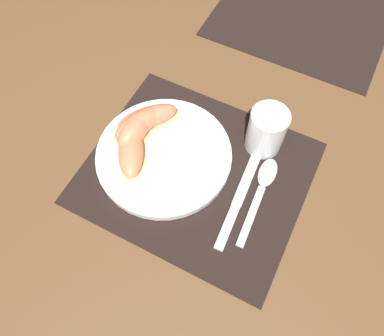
{
  "coord_description": "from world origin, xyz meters",
  "views": [
    {
      "loc": [
        0.14,
        -0.3,
        0.64
      ],
      "look_at": [
        -0.01,
        -0.01,
        0.02
      ],
      "focal_mm": 35.0,
      "sensor_mm": 36.0,
      "label": 1
    }
  ],
  "objects_px": {
    "citrus_wedge_0": "(148,119)",
    "plate": "(163,156)",
    "knife": "(239,198)",
    "citrus_wedge_1": "(139,125)",
    "fork": "(175,159)",
    "citrus_wedge_2": "(135,131)",
    "citrus_wedge_3": "(131,152)",
    "juice_glass": "(266,132)",
    "spoon": "(263,184)"
  },
  "relations": [
    {
      "from": "citrus_wedge_0",
      "to": "plate",
      "type": "bearing_deg",
      "value": -38.79
    },
    {
      "from": "plate",
      "to": "citrus_wedge_0",
      "type": "bearing_deg",
      "value": 141.21
    },
    {
      "from": "knife",
      "to": "citrus_wedge_1",
      "type": "distance_m",
      "value": 0.24
    },
    {
      "from": "plate",
      "to": "citrus_wedge_1",
      "type": "relative_size",
      "value": 2.13
    },
    {
      "from": "knife",
      "to": "fork",
      "type": "relative_size",
      "value": 1.46
    },
    {
      "from": "citrus_wedge_2",
      "to": "citrus_wedge_3",
      "type": "distance_m",
      "value": 0.04
    },
    {
      "from": "plate",
      "to": "citrus_wedge_2",
      "type": "height_order",
      "value": "citrus_wedge_2"
    },
    {
      "from": "fork",
      "to": "juice_glass",
      "type": "bearing_deg",
      "value": 41.83
    },
    {
      "from": "plate",
      "to": "knife",
      "type": "bearing_deg",
      "value": -4.35
    },
    {
      "from": "fork",
      "to": "citrus_wedge_3",
      "type": "distance_m",
      "value": 0.08
    },
    {
      "from": "knife",
      "to": "spoon",
      "type": "bearing_deg",
      "value": 58.65
    },
    {
      "from": "knife",
      "to": "fork",
      "type": "xyz_separation_m",
      "value": [
        -0.14,
        0.01,
        0.02
      ]
    },
    {
      "from": "juice_glass",
      "to": "citrus_wedge_0",
      "type": "relative_size",
      "value": 0.75
    },
    {
      "from": "citrus_wedge_1",
      "to": "citrus_wedge_2",
      "type": "distance_m",
      "value": 0.02
    },
    {
      "from": "citrus_wedge_0",
      "to": "citrus_wedge_2",
      "type": "bearing_deg",
      "value": -99.28
    },
    {
      "from": "knife",
      "to": "citrus_wedge_3",
      "type": "bearing_deg",
      "value": -175.36
    },
    {
      "from": "spoon",
      "to": "citrus_wedge_2",
      "type": "height_order",
      "value": "citrus_wedge_2"
    },
    {
      "from": "knife",
      "to": "citrus_wedge_0",
      "type": "relative_size",
      "value": 1.77
    },
    {
      "from": "spoon",
      "to": "citrus_wedge_2",
      "type": "relative_size",
      "value": 1.93
    },
    {
      "from": "citrus_wedge_0",
      "to": "citrus_wedge_1",
      "type": "height_order",
      "value": "citrus_wedge_1"
    },
    {
      "from": "spoon",
      "to": "fork",
      "type": "xyz_separation_m",
      "value": [
        -0.17,
        -0.04,
        0.01
      ]
    },
    {
      "from": "spoon",
      "to": "citrus_wedge_1",
      "type": "xyz_separation_m",
      "value": [
        -0.26,
        -0.01,
        0.03
      ]
    },
    {
      "from": "knife",
      "to": "fork",
      "type": "bearing_deg",
      "value": 175.06
    },
    {
      "from": "juice_glass",
      "to": "citrus_wedge_3",
      "type": "distance_m",
      "value": 0.26
    },
    {
      "from": "citrus_wedge_0",
      "to": "citrus_wedge_2",
      "type": "distance_m",
      "value": 0.04
    },
    {
      "from": "plate",
      "to": "citrus_wedge_2",
      "type": "bearing_deg",
      "value": 171.28
    },
    {
      "from": "spoon",
      "to": "citrus_wedge_1",
      "type": "distance_m",
      "value": 0.26
    },
    {
      "from": "citrus_wedge_0",
      "to": "citrus_wedge_1",
      "type": "bearing_deg",
      "value": -105.76
    },
    {
      "from": "citrus_wedge_0",
      "to": "citrus_wedge_2",
      "type": "height_order",
      "value": "citrus_wedge_2"
    },
    {
      "from": "plate",
      "to": "citrus_wedge_1",
      "type": "height_order",
      "value": "citrus_wedge_1"
    },
    {
      "from": "fork",
      "to": "citrus_wedge_3",
      "type": "bearing_deg",
      "value": -159.12
    },
    {
      "from": "plate",
      "to": "citrus_wedge_0",
      "type": "relative_size",
      "value": 2.09
    },
    {
      "from": "spoon",
      "to": "citrus_wedge_3",
      "type": "relative_size",
      "value": 1.48
    },
    {
      "from": "juice_glass",
      "to": "fork",
      "type": "height_order",
      "value": "juice_glass"
    },
    {
      "from": "juice_glass",
      "to": "fork",
      "type": "xyz_separation_m",
      "value": [
        -0.13,
        -0.12,
        -0.02
      ]
    },
    {
      "from": "spoon",
      "to": "citrus_wedge_2",
      "type": "bearing_deg",
      "value": -174.66
    },
    {
      "from": "citrus_wedge_0",
      "to": "citrus_wedge_1",
      "type": "xyz_separation_m",
      "value": [
        -0.01,
        -0.02,
        0.0
      ]
    },
    {
      "from": "plate",
      "to": "citrus_wedge_2",
      "type": "relative_size",
      "value": 2.68
    },
    {
      "from": "knife",
      "to": "citrus_wedge_0",
      "type": "height_order",
      "value": "citrus_wedge_0"
    },
    {
      "from": "plate",
      "to": "knife",
      "type": "height_order",
      "value": "plate"
    },
    {
      "from": "spoon",
      "to": "citrus_wedge_1",
      "type": "height_order",
      "value": "citrus_wedge_1"
    },
    {
      "from": "juice_glass",
      "to": "citrus_wedge_1",
      "type": "xyz_separation_m",
      "value": [
        -0.23,
        -0.09,
        -0.01
      ]
    },
    {
      "from": "knife",
      "to": "citrus_wedge_1",
      "type": "bearing_deg",
      "value": 170.27
    },
    {
      "from": "juice_glass",
      "to": "spoon",
      "type": "xyz_separation_m",
      "value": [
        0.03,
        -0.08,
        -0.04
      ]
    },
    {
      "from": "plate",
      "to": "spoon",
      "type": "relative_size",
      "value": 1.39
    },
    {
      "from": "juice_glass",
      "to": "citrus_wedge_0",
      "type": "distance_m",
      "value": 0.23
    },
    {
      "from": "plate",
      "to": "citrus_wedge_3",
      "type": "xyz_separation_m",
      "value": [
        -0.05,
        -0.03,
        0.02
      ]
    },
    {
      "from": "plate",
      "to": "fork",
      "type": "distance_m",
      "value": 0.03
    },
    {
      "from": "citrus_wedge_3",
      "to": "citrus_wedge_1",
      "type": "bearing_deg",
      "value": 104.76
    },
    {
      "from": "juice_glass",
      "to": "knife",
      "type": "distance_m",
      "value": 0.14
    }
  ]
}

